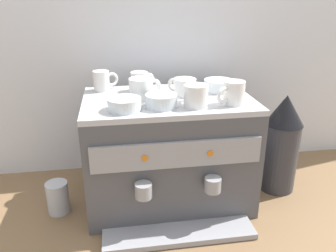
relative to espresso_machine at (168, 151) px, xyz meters
name	(u,v)px	position (x,y,z in m)	size (l,w,h in m)	color
ground_plane	(168,197)	(0.00, 0.00, -0.21)	(4.00, 4.00, 0.00)	brown
tiled_backsplash_wall	(157,56)	(0.00, 0.32, 0.30)	(2.80, 0.03, 1.02)	silver
espresso_machine	(168,151)	(0.00, 0.00, 0.00)	(0.61, 0.49, 0.42)	#4C4C51
ceramic_cup_0	(140,81)	(-0.09, 0.11, 0.25)	(0.10, 0.08, 0.07)	white
ceramic_cup_1	(184,87)	(0.06, 0.03, 0.24)	(0.10, 0.10, 0.06)	white
ceramic_cup_2	(142,89)	(-0.09, 0.00, 0.25)	(0.12, 0.09, 0.08)	white
ceramic_cup_3	(195,95)	(0.07, -0.10, 0.25)	(0.08, 0.12, 0.07)	white
ceramic_cup_4	(102,81)	(-0.23, 0.14, 0.25)	(0.10, 0.07, 0.08)	white
ceramic_cup_5	(233,93)	(0.20, -0.10, 0.25)	(0.11, 0.08, 0.08)	white
ceramic_bowl_0	(218,86)	(0.20, 0.07, 0.23)	(0.11, 0.11, 0.04)	silver
ceramic_bowl_1	(124,104)	(-0.16, -0.11, 0.23)	(0.11, 0.11, 0.04)	silver
ceramic_bowl_2	(161,101)	(-0.04, -0.09, 0.23)	(0.11, 0.11, 0.04)	silver
coffee_grinder	(282,143)	(0.46, 0.00, 0.00)	(0.15, 0.15, 0.41)	#333338
milk_pitcher	(58,197)	(-0.42, -0.03, -0.15)	(0.08, 0.08, 0.12)	#B7B7BC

